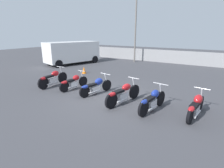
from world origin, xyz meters
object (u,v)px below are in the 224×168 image
at_px(motorcycle_slot_3, 123,94).
at_px(motorcycle_slot_4, 152,101).
at_px(motorcycle_slot_2, 96,86).
at_px(traffic_cone_near, 84,70).
at_px(motorcycle_slot_5, 196,106).
at_px(parked_van, 72,52).
at_px(light_pole_left, 136,9).
at_px(motorcycle_slot_1, 73,82).
at_px(motorcycle_slot_0, 53,79).

distance_m(motorcycle_slot_3, motorcycle_slot_4, 1.36).
height_order(motorcycle_slot_2, motorcycle_slot_3, motorcycle_slot_3).
bearing_deg(traffic_cone_near, motorcycle_slot_5, -21.04).
bearing_deg(parked_van, motorcycle_slot_3, -19.46).
bearing_deg(motorcycle_slot_3, traffic_cone_near, 157.38).
height_order(motorcycle_slot_5, traffic_cone_near, motorcycle_slot_5).
bearing_deg(light_pole_left, motorcycle_slot_2, -74.96).
bearing_deg(motorcycle_slot_1, motorcycle_slot_5, 5.39).
height_order(motorcycle_slot_3, parked_van, parked_van).
xyz_separation_m(motorcycle_slot_3, parked_van, (-9.24, 6.24, 0.76)).
relative_size(motorcycle_slot_3, parked_van, 0.40).
bearing_deg(motorcycle_slot_1, motorcycle_slot_3, -0.29).
xyz_separation_m(motorcycle_slot_5, parked_van, (-12.14, 5.89, 0.78)).
bearing_deg(motorcycle_slot_2, motorcycle_slot_3, 1.18).
xyz_separation_m(motorcycle_slot_2, parked_van, (-7.48, 5.92, 0.78)).
bearing_deg(motorcycle_slot_4, traffic_cone_near, 160.47).
height_order(motorcycle_slot_1, motorcycle_slot_2, motorcycle_slot_2).
xyz_separation_m(light_pole_left, traffic_cone_near, (-0.88, -7.04, -5.02)).
bearing_deg(motorcycle_slot_5, light_pole_left, 132.21).
bearing_deg(motorcycle_slot_2, traffic_cone_near, 149.99).
bearing_deg(motorcycle_slot_4, motorcycle_slot_2, -178.36).
xyz_separation_m(motorcycle_slot_5, traffic_cone_near, (-8.30, 3.19, -0.16)).
bearing_deg(motorcycle_slot_0, traffic_cone_near, 97.31).
bearing_deg(motorcycle_slot_2, parked_van, 153.19).
bearing_deg(motorcycle_slot_3, parked_van, 156.65).
bearing_deg(motorcycle_slot_5, motorcycle_slot_0, -171.70).
bearing_deg(traffic_cone_near, motorcycle_slot_4, -28.09).
bearing_deg(traffic_cone_near, motorcycle_slot_0, -79.27).
bearing_deg(traffic_cone_near, motorcycle_slot_3, -33.33).
bearing_deg(traffic_cone_near, motorcycle_slot_2, -41.58).
relative_size(motorcycle_slot_0, motorcycle_slot_1, 1.11).
xyz_separation_m(motorcycle_slot_3, motorcycle_slot_4, (1.36, -0.06, -0.01)).
bearing_deg(motorcycle_slot_2, light_pole_left, 116.61).
bearing_deg(parked_van, traffic_cone_near, -20.46).
distance_m(motorcycle_slot_1, motorcycle_slot_5, 6.20).
xyz_separation_m(light_pole_left, motorcycle_slot_2, (2.76, -10.27, -4.87)).
relative_size(motorcycle_slot_1, motorcycle_slot_5, 0.96).
bearing_deg(motorcycle_slot_3, motorcycle_slot_4, 8.36).
height_order(motorcycle_slot_2, motorcycle_slot_4, motorcycle_slot_4).
bearing_deg(motorcycle_slot_2, motorcycle_slot_0, -163.89).
distance_m(motorcycle_slot_3, parked_van, 11.18).
relative_size(motorcycle_slot_1, motorcycle_slot_4, 0.96).
xyz_separation_m(motorcycle_slot_4, traffic_cone_near, (-6.76, 3.61, -0.17)).
relative_size(motorcycle_slot_0, motorcycle_slot_2, 1.05).
distance_m(motorcycle_slot_3, traffic_cone_near, 6.47).
distance_m(motorcycle_slot_5, traffic_cone_near, 8.90).
xyz_separation_m(light_pole_left, parked_van, (-4.72, -4.35, -4.09)).
distance_m(motorcycle_slot_2, parked_van, 9.57).
height_order(motorcycle_slot_1, motorcycle_slot_4, motorcycle_slot_4).
relative_size(light_pole_left, parked_van, 1.65).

